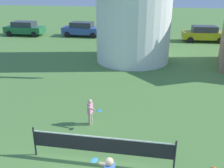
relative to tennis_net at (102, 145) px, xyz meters
name	(u,v)px	position (x,y,z in m)	size (l,w,h in m)	color
tennis_net	(102,145)	(0.00, 0.00, 0.00)	(4.74, 0.06, 1.10)	black
player_far	(91,110)	(-0.95, 2.33, -0.02)	(0.68, 0.62, 1.16)	#9E937F
parked_car_green	(24,28)	(-13.09, 20.13, 0.13)	(4.37, 1.95, 1.56)	#1E6638
parked_car_blue	(82,29)	(-6.58, 20.75, 0.13)	(4.35, 2.03, 1.56)	#334C99
parked_car_red	(140,32)	(-0.11, 20.05, 0.13)	(4.06, 2.01, 1.56)	red
parked_car_mustard	(204,34)	(6.27, 20.15, 0.13)	(4.27, 2.07, 1.56)	#999919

